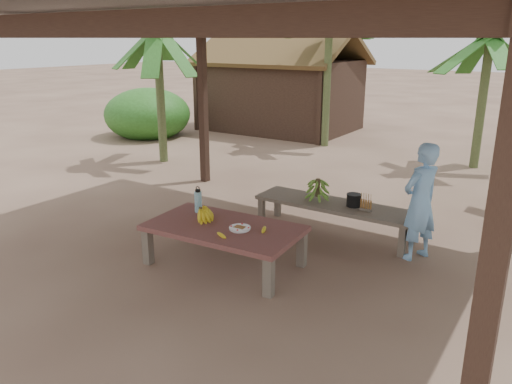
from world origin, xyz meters
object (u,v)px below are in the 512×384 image
Objects in this scene: plate at (240,228)px; cooking_pot at (354,200)px; work_table at (224,231)px; water_flask at (198,201)px; bench at (334,207)px; ripe_banana_bunch at (201,213)px; woman at (420,202)px.

plate is 1.79m from cooking_pot.
work_table is 0.25m from plate.
bench is at bearing 48.61° from water_flask.
plate is (0.57, 0.00, -0.07)m from ripe_banana_bunch.
work_table is at bearing -112.81° from bench.
cooking_pot reaches higher than bench.
cooking_pot is at bearing 52.21° from ripe_banana_bunch.
woman is at bearing -7.32° from bench.
ripe_banana_bunch reaches higher than bench.
water_flask reaches higher than plate.
plate is at bearing -4.82° from work_table.
bench is 0.30m from cooking_pot.
cooking_pot is (0.94, 1.64, 0.10)m from work_table.
bench is 11.48× the size of cooking_pot.
bench is 8.81× the size of plate.
bench is at bearing 58.02° from ripe_banana_bunch.
plate is (-0.44, -1.62, 0.12)m from bench.
ripe_banana_bunch is 0.21× the size of woman.
water_flask reaches higher than work_table.
plate is at bearing 0.26° from ripe_banana_bunch.
ripe_banana_bunch reaches higher than plate.
work_table is 2.38m from woman.
woman is (1.85, 1.47, 0.29)m from work_table.
plate is 1.30× the size of cooking_pot.
water_flask reaches higher than ripe_banana_bunch.
plate is 2.20m from woman.
work_table is 0.64m from water_flask.
ripe_banana_bunch is at bearing -44.90° from water_flask.
plate is at bearing -105.46° from bench.
water_flask reaches higher than bench.
bench is 1.52× the size of woman.
work_table is at bearing 0.90° from ripe_banana_bunch.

